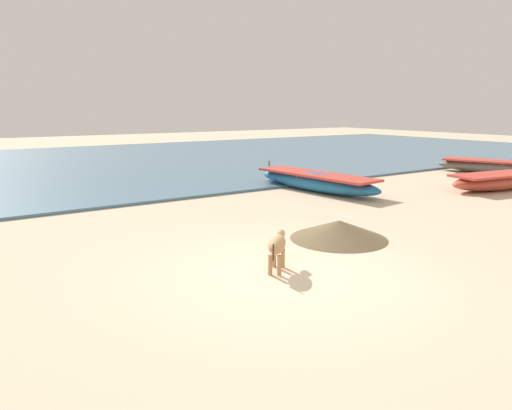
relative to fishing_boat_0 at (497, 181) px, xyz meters
name	(u,v)px	position (x,y,z in m)	size (l,w,h in m)	color
ground	(292,274)	(-10.19, -2.42, -0.29)	(80.00, 80.00, 0.00)	beige
sea_water	(68,165)	(-10.19, 14.04, -0.25)	(60.00, 20.00, 0.08)	slate
fishing_boat_0	(497,181)	(0.00, 0.00, 0.00)	(3.84, 1.67, 0.73)	#B74733
fishing_boat_1	(316,181)	(-4.95, 3.09, 0.01)	(1.68, 4.99, 0.76)	#1E669E
fishing_boat_2	(495,166)	(3.52, 2.05, 0.00)	(2.60, 4.46, 0.74)	#5B5651
calf_near_tan	(277,245)	(-10.28, -2.15, 0.14)	(0.76, 0.76, 0.60)	tan
debris_pile_0	(339,230)	(-8.16, -1.36, -0.10)	(1.96, 1.96, 0.38)	brown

